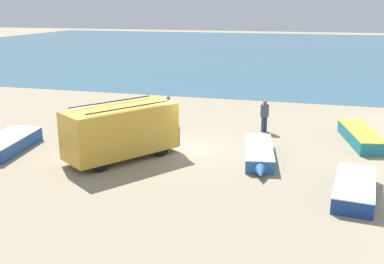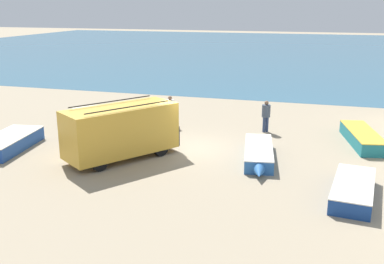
{
  "view_description": "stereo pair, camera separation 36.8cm",
  "coord_description": "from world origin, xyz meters",
  "px_view_note": "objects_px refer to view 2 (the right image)",
  "views": [
    {
      "loc": [
        5.65,
        -19.86,
        6.68
      ],
      "look_at": [
        0.31,
        -0.59,
        1.0
      ],
      "focal_mm": 42.0,
      "sensor_mm": 36.0,
      "label": 1
    },
    {
      "loc": [
        6.01,
        -19.76,
        6.68
      ],
      "look_at": [
        0.31,
        -0.59,
        1.0
      ],
      "focal_mm": 42.0,
      "sensor_mm": 36.0,
      "label": 2
    }
  ],
  "objects_px": {
    "fishing_rowboat_3": "(7,144)",
    "fisherman_1": "(170,108)",
    "fishing_rowboat_0": "(361,136)",
    "parked_van": "(122,130)",
    "fishing_rowboat_4": "(259,154)",
    "fishing_rowboat_2": "(99,119)",
    "fisherman_0": "(266,113)",
    "fishing_rowboat_1": "(353,188)"
  },
  "relations": [
    {
      "from": "fishing_rowboat_1",
      "to": "fisherman_0",
      "type": "xyz_separation_m",
      "value": [
        -4.19,
        7.63,
        0.74
      ]
    },
    {
      "from": "parked_van",
      "to": "fisherman_1",
      "type": "height_order",
      "value": "parked_van"
    },
    {
      "from": "fishing_rowboat_2",
      "to": "fisherman_0",
      "type": "bearing_deg",
      "value": -133.91
    },
    {
      "from": "fishing_rowboat_2",
      "to": "fisherman_1",
      "type": "xyz_separation_m",
      "value": [
        4.07,
        0.9,
        0.7
      ]
    },
    {
      "from": "fishing_rowboat_4",
      "to": "fisherman_0",
      "type": "distance_m",
      "value": 4.84
    },
    {
      "from": "fishing_rowboat_0",
      "to": "fishing_rowboat_2",
      "type": "xyz_separation_m",
      "value": [
        -14.31,
        -0.58,
        0.01
      ]
    },
    {
      "from": "fishing_rowboat_0",
      "to": "fishing_rowboat_4",
      "type": "xyz_separation_m",
      "value": [
        -4.53,
        -4.17,
        -0.03
      ]
    },
    {
      "from": "fishing_rowboat_0",
      "to": "fishing_rowboat_4",
      "type": "relative_size",
      "value": 1.08
    },
    {
      "from": "fishing_rowboat_0",
      "to": "fishing_rowboat_1",
      "type": "bearing_deg",
      "value": 163.34
    },
    {
      "from": "fishing_rowboat_3",
      "to": "fishing_rowboat_1",
      "type": "bearing_deg",
      "value": 78.79
    },
    {
      "from": "fishing_rowboat_0",
      "to": "fishing_rowboat_3",
      "type": "distance_m",
      "value": 17.34
    },
    {
      "from": "fishing_rowboat_3",
      "to": "parked_van",
      "type": "bearing_deg",
      "value": 87.42
    },
    {
      "from": "fishing_rowboat_1",
      "to": "fisherman_0",
      "type": "relative_size",
      "value": 2.64
    },
    {
      "from": "fishing_rowboat_4",
      "to": "fisherman_1",
      "type": "distance_m",
      "value": 7.3
    },
    {
      "from": "parked_van",
      "to": "fishing_rowboat_4",
      "type": "bearing_deg",
      "value": -41.97
    },
    {
      "from": "fishing_rowboat_0",
      "to": "fisherman_0",
      "type": "height_order",
      "value": "fisherman_0"
    },
    {
      "from": "parked_van",
      "to": "fisherman_1",
      "type": "distance_m",
      "value": 5.93
    },
    {
      "from": "fishing_rowboat_1",
      "to": "fisherman_1",
      "type": "relative_size",
      "value": 2.63
    },
    {
      "from": "fisherman_0",
      "to": "parked_van",
      "type": "bearing_deg",
      "value": -73.83
    },
    {
      "from": "parked_van",
      "to": "fishing_rowboat_4",
      "type": "distance_m",
      "value": 6.19
    },
    {
      "from": "fishing_rowboat_0",
      "to": "fisherman_1",
      "type": "distance_m",
      "value": 10.27
    },
    {
      "from": "fishing_rowboat_2",
      "to": "fishing_rowboat_4",
      "type": "height_order",
      "value": "fishing_rowboat_2"
    },
    {
      "from": "fishing_rowboat_1",
      "to": "fishing_rowboat_3",
      "type": "distance_m",
      "value": 15.58
    },
    {
      "from": "fishing_rowboat_2",
      "to": "fisherman_1",
      "type": "height_order",
      "value": "fisherman_1"
    },
    {
      "from": "parked_van",
      "to": "fishing_rowboat_0",
      "type": "relative_size",
      "value": 0.97
    },
    {
      "from": "fishing_rowboat_0",
      "to": "fishing_rowboat_3",
      "type": "bearing_deg",
      "value": 99.47
    },
    {
      "from": "fishing_rowboat_2",
      "to": "fishing_rowboat_1",
      "type": "bearing_deg",
      "value": -166.34
    },
    {
      "from": "parked_van",
      "to": "fishing_rowboat_3",
      "type": "xyz_separation_m",
      "value": [
        -5.76,
        -0.53,
        -0.97
      ]
    },
    {
      "from": "fishing_rowboat_2",
      "to": "fishing_rowboat_3",
      "type": "bearing_deg",
      "value": 110.0
    },
    {
      "from": "fishing_rowboat_2",
      "to": "fishing_rowboat_3",
      "type": "distance_m",
      "value": 5.87
    },
    {
      "from": "fishing_rowboat_4",
      "to": "fisherman_0",
      "type": "relative_size",
      "value": 2.9
    },
    {
      "from": "fishing_rowboat_0",
      "to": "fishing_rowboat_4",
      "type": "distance_m",
      "value": 6.15
    },
    {
      "from": "parked_van",
      "to": "fisherman_0",
      "type": "height_order",
      "value": "parked_van"
    },
    {
      "from": "fishing_rowboat_4",
      "to": "fisherman_1",
      "type": "bearing_deg",
      "value": -136.98
    },
    {
      "from": "parked_van",
      "to": "fishing_rowboat_0",
      "type": "distance_m",
      "value": 11.91
    },
    {
      "from": "fishing_rowboat_3",
      "to": "fisherman_1",
      "type": "distance_m",
      "value": 8.82
    },
    {
      "from": "fishing_rowboat_4",
      "to": "fishing_rowboat_0",
      "type": "bearing_deg",
      "value": 123.79
    },
    {
      "from": "parked_van",
      "to": "fishing_rowboat_3",
      "type": "bearing_deg",
      "value": 129.8
    },
    {
      "from": "fishing_rowboat_0",
      "to": "fishing_rowboat_2",
      "type": "distance_m",
      "value": 14.32
    },
    {
      "from": "parked_van",
      "to": "fishing_rowboat_1",
      "type": "xyz_separation_m",
      "value": [
        9.8,
        -1.44,
        -1.01
      ]
    },
    {
      "from": "fishing_rowboat_4",
      "to": "fisherman_0",
      "type": "xyz_separation_m",
      "value": [
        -0.33,
        4.77,
        0.74
      ]
    },
    {
      "from": "fishing_rowboat_1",
      "to": "fishing_rowboat_2",
      "type": "xyz_separation_m",
      "value": [
        -13.64,
        6.45,
        0.05
      ]
    }
  ]
}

